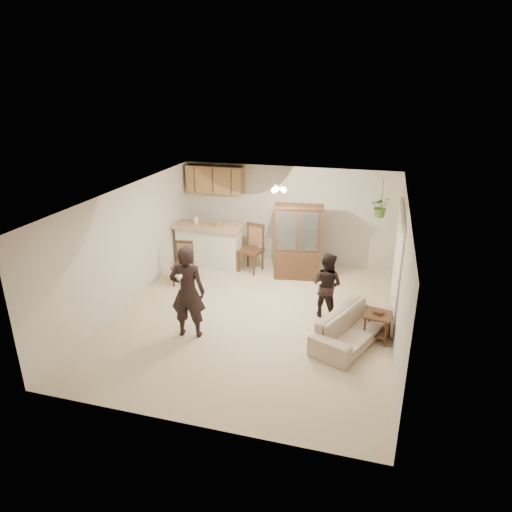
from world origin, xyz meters
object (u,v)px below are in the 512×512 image
(adult, at_px, (188,292))
(chair_hutch_right, at_px, (301,258))
(side_table, at_px, (377,326))
(chair_hutch_left, at_px, (251,258))
(sofa, at_px, (353,323))
(chair_bar, at_px, (183,272))
(china_hutch, at_px, (298,243))
(child, at_px, (327,285))

(adult, height_order, chair_hutch_right, adult)
(side_table, relative_size, chair_hutch_left, 0.49)
(chair_hutch_left, bearing_deg, sofa, -29.06)
(side_table, bearing_deg, chair_bar, 163.43)
(china_hutch, height_order, chair_bar, china_hutch)
(chair_bar, xyz_separation_m, chair_hutch_right, (2.50, 1.65, 0.01))
(adult, bearing_deg, child, -156.50)
(sofa, distance_m, chair_bar, 4.31)
(child, bearing_deg, side_table, 168.44)
(adult, xyz_separation_m, china_hutch, (1.43, 3.20, -0.01))
(side_table, height_order, chair_hutch_left, chair_hutch_left)
(child, distance_m, chair_hutch_right, 2.52)
(child, relative_size, chair_hutch_left, 1.13)
(sofa, height_order, adult, adult)
(adult, relative_size, china_hutch, 1.00)
(sofa, relative_size, chair_bar, 1.86)
(chair_hutch_left, bearing_deg, chair_bar, -123.26)
(adult, xyz_separation_m, chair_bar, (-1.07, 2.12, -0.62))
(child, bearing_deg, china_hutch, -41.06)
(chair_hutch_right, bearing_deg, sofa, 95.11)
(sofa, distance_m, chair_hutch_left, 3.81)
(chair_hutch_left, relative_size, chair_hutch_right, 1.13)
(side_table, distance_m, chair_hutch_left, 4.02)
(adult, xyz_separation_m, chair_hutch_right, (1.43, 3.77, -0.60))
(chair_hutch_left, bearing_deg, chair_hutch_right, 37.51)
(china_hutch, distance_m, chair_bar, 2.79)
(china_hutch, xyz_separation_m, side_table, (1.96, -2.41, -0.62))
(side_table, height_order, chair_bar, chair_bar)
(chair_hutch_right, bearing_deg, child, 90.82)
(sofa, height_order, china_hutch, china_hutch)
(china_hutch, xyz_separation_m, chair_hutch_left, (-1.19, 0.08, -0.55))
(side_table, distance_m, chair_bar, 4.66)
(china_hutch, distance_m, side_table, 3.17)
(sofa, distance_m, chair_hutch_right, 3.50)
(china_hutch, relative_size, side_table, 3.09)
(side_table, xyz_separation_m, chair_hutch_right, (-1.97, 2.98, 0.02))
(sofa, relative_size, adult, 1.04)
(side_table, bearing_deg, adult, -166.96)
(china_hutch, bearing_deg, child, -70.81)
(chair_bar, relative_size, chair_hutch_right, 0.95)
(china_hutch, height_order, chair_hutch_left, china_hutch)
(chair_bar, bearing_deg, china_hutch, 15.95)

